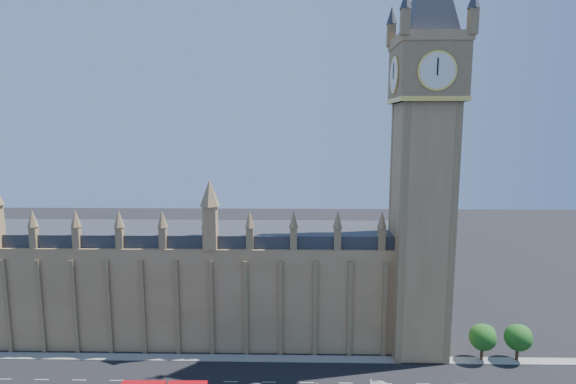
{
  "coord_description": "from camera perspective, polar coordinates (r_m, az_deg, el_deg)",
  "views": [
    {
      "loc": [
        9.78,
        -86.77,
        52.81
      ],
      "look_at": [
        7.79,
        10.0,
        38.69
      ],
      "focal_mm": 28.0,
      "sensor_mm": 36.0,
      "label": 1
    }
  ],
  "objects": [
    {
      "name": "ground",
      "position": [
        102.05,
        -4.88,
        -22.9
      ],
      "size": [
        400.0,
        400.0,
        0.0
      ],
      "primitive_type": "plane",
      "color": "black",
      "rests_on": "ground"
    },
    {
      "name": "palace_westminster",
      "position": [
        120.66,
        -15.94,
        -10.86
      ],
      "size": [
        120.0,
        20.0,
        28.0
      ],
      "color": "olive",
      "rests_on": "ground"
    },
    {
      "name": "elizabeth_tower",
      "position": [
        104.66,
        17.03,
        8.9
      ],
      "size": [
        20.59,
        20.59,
        105.0
      ],
      "color": "olive",
      "rests_on": "ground"
    },
    {
      "name": "kerb_north",
      "position": [
        110.2,
        -4.33,
        -20.31
      ],
      "size": [
        160.0,
        3.0,
        0.16
      ],
      "primitive_type": "cube",
      "color": "gray",
      "rests_on": "ground"
    },
    {
      "name": "tree_east_near",
      "position": [
        115.79,
        23.58,
        -16.47
      ],
      "size": [
        6.0,
        6.0,
        8.5
      ],
      "color": "#382619",
      "rests_on": "ground"
    },
    {
      "name": "tree_east_far",
      "position": [
        118.95,
        27.29,
        -16.03
      ],
      "size": [
        6.0,
        6.0,
        8.5
      ],
      "color": "#382619",
      "rests_on": "ground"
    }
  ]
}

